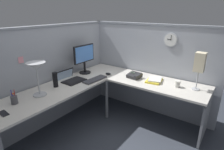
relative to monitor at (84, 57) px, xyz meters
The scene contains 18 objects.
ground_plane 1.22m from the monitor, 104.17° to the right, with size 6.80×6.80×0.00m, color #383D47.
cubicle_wall_back 0.62m from the monitor, 156.20° to the left, with size 2.57×0.12×1.58m.
cubicle_wall_right 1.17m from the monitor, 51.86° to the right, with size 0.12×2.37×1.58m.
desk 0.85m from the monitor, 114.11° to the right, with size 2.35×2.15×0.73m.
monitor is the anchor object (origin of this frame).
laptop 0.48m from the monitor, behind, with size 0.35×0.39×0.22m.
keyboard 0.50m from the monitor, 114.32° to the right, with size 0.43×0.14×0.02m, color #38383D.
computer_mouse 0.51m from the monitor, 67.41° to the right, with size 0.06×0.10×0.03m, color black.
desk_lamp_dome 1.02m from the monitor, behind, with size 0.24×0.24×0.44m.
pen_cup 1.35m from the monitor, behind, with size 0.08×0.08×0.18m.
cell_phone 1.57m from the monitor, behind, with size 0.07×0.14×0.01m, color black.
thermos_flask 0.74m from the monitor, behind, with size 0.07×0.07×0.22m, color black.
office_phone 0.92m from the monitor, 71.41° to the right, with size 0.22×0.23×0.11m.
book_stack 1.25m from the monitor, 74.18° to the right, with size 0.32×0.26×0.04m.
desk_lamp_paper 1.81m from the monitor, 78.25° to the right, with size 0.13×0.13×0.53m.
coffee_mug 1.58m from the monitor, 78.62° to the right, with size 0.08×0.08×0.10m, color silver.
wall_clock 1.45m from the monitor, 62.42° to the right, with size 0.04×0.22×0.22m.
pinned_note_leftmost 1.04m from the monitor, behind, with size 0.07×0.00×0.08m, color pink.
Camera 1 is at (-2.11, -1.56, 1.79)m, focal length 29.72 mm.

